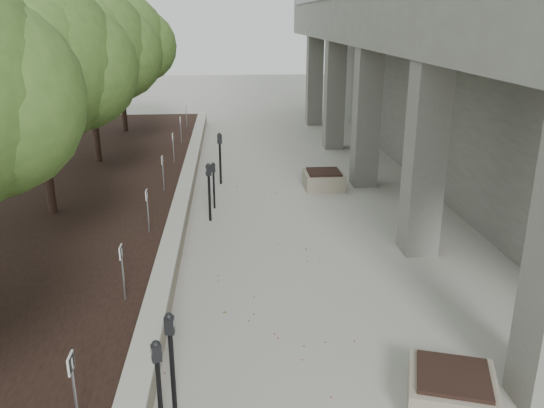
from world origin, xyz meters
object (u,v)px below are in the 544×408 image
parking_meter_2 (172,362)px  parking_meter_5 (220,159)px  crabapple_tree_5 (120,62)px  parking_meter_1 (159,389)px  parking_meter_3 (209,192)px  crabapple_tree_3 (38,97)px  planter_back (324,180)px  parking_meter_4 (214,186)px  crabapple_tree_4 (90,75)px  planter_front (452,390)px

parking_meter_2 → parking_meter_5: size_ratio=0.89×
parking_meter_2 → crabapple_tree_5: bearing=107.7°
parking_meter_1 → parking_meter_3: 7.45m
crabapple_tree_5 → parking_meter_3: 10.72m
crabapple_tree_3 → planter_back: (6.96, 2.73, -2.86)m
planter_back → crabapple_tree_3: bearing=-158.5°
parking_meter_4 → parking_meter_5: bearing=96.9°
parking_meter_3 → parking_meter_4: parking_meter_3 is taller
crabapple_tree_3 → parking_meter_3: crabapple_tree_3 is taller
crabapple_tree_3 → parking_meter_3: bearing=3.4°
parking_meter_5 → crabapple_tree_3: bearing=-148.9°
parking_meter_4 → crabapple_tree_4: bearing=145.1°
crabapple_tree_3 → crabapple_tree_4: size_ratio=1.00×
parking_meter_1 → parking_meter_2: (0.11, 0.47, 0.04)m
crabapple_tree_3 → parking_meter_3: (3.70, 0.22, -2.39)m
crabapple_tree_3 → crabapple_tree_4: bearing=90.0°
crabapple_tree_4 → planter_front: 14.18m
parking_meter_1 → crabapple_tree_3: bearing=94.5°
planter_back → planter_front: bearing=-89.9°
parking_meter_2 → crabapple_tree_3: bearing=123.0°
crabapple_tree_4 → parking_meter_1: size_ratio=4.15×
crabapple_tree_4 → parking_meter_1: (3.32, -12.22, -2.46)m
crabapple_tree_5 → planter_front: bearing=-67.7°
crabapple_tree_3 → planter_front: 10.29m
planter_back → parking_meter_3: bearing=-142.4°
crabapple_tree_3 → parking_meter_5: size_ratio=3.47×
crabapple_tree_4 → planter_back: (6.96, -2.27, -2.86)m
parking_meter_2 → planter_back: size_ratio=1.24×
crabapple_tree_4 → planter_back: bearing=-18.1°
crabapple_tree_3 → crabapple_tree_4: (0.00, 5.00, 0.00)m
planter_back → parking_meter_4: bearing=-153.5°
parking_meter_1 → parking_meter_2: parking_meter_2 is taller
planter_front → parking_meter_1: bearing=-176.6°
crabapple_tree_4 → parking_meter_3: crabapple_tree_4 is taller
crabapple_tree_5 → parking_meter_1: crabapple_tree_5 is taller
parking_meter_3 → parking_meter_5: (0.23, 3.20, 0.05)m
crabapple_tree_3 → parking_meter_1: crabapple_tree_3 is taller
parking_meter_5 → planter_front: size_ratio=1.45×
parking_meter_5 → parking_meter_2: bearing=-102.7°
crabapple_tree_5 → parking_meter_4: size_ratio=4.36×
parking_meter_3 → parking_meter_5: parking_meter_5 is taller
parking_meter_3 → planter_front: (3.28, -7.22, -0.48)m
crabapple_tree_5 → parking_meter_4: 9.94m
parking_meter_3 → parking_meter_4: bearing=62.8°
planter_front → crabapple_tree_5: bearing=112.3°
crabapple_tree_5 → planter_front: (6.98, -17.00, -2.87)m
parking_meter_1 → planter_front: bearing=-16.8°
crabapple_tree_3 → parking_meter_1: (3.32, -7.22, -2.46)m
crabapple_tree_5 → planter_back: bearing=-46.3°
crabapple_tree_3 → parking_meter_4: 4.68m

